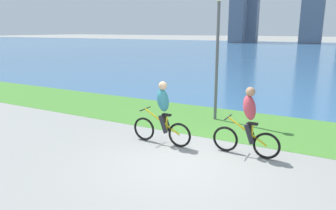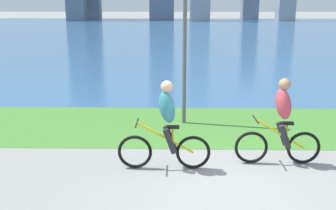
% 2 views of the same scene
% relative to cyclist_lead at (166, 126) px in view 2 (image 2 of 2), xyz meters
% --- Properties ---
extents(ground_plane, '(300.00, 300.00, 0.00)m').
position_rel_cyclist_lead_xyz_m(ground_plane, '(1.03, -0.87, -0.84)').
color(ground_plane, gray).
extents(grass_strip_bayside, '(120.00, 3.44, 0.01)m').
position_rel_cyclist_lead_xyz_m(grass_strip_bayside, '(1.03, 2.72, -0.83)').
color(grass_strip_bayside, '#478433').
rests_on(grass_strip_bayside, ground).
extents(bay_water_surface, '(300.00, 74.03, 0.00)m').
position_rel_cyclist_lead_xyz_m(bay_water_surface, '(1.03, 41.46, -0.84)').
color(bay_water_surface, '#386693').
rests_on(bay_water_surface, ground).
extents(cyclist_lead, '(1.74, 0.52, 1.69)m').
position_rel_cyclist_lead_xyz_m(cyclist_lead, '(0.00, 0.00, 0.00)').
color(cyclist_lead, black).
rests_on(cyclist_lead, ground).
extents(cyclist_trailing, '(1.65, 0.52, 1.68)m').
position_rel_cyclist_lead_xyz_m(cyclist_trailing, '(2.18, 0.29, -0.00)').
color(cyclist_trailing, black).
rests_on(cyclist_trailing, ground).
extents(lamppost_tall, '(0.28, 0.28, 4.12)m').
position_rel_cyclist_lead_xyz_m(lamppost_tall, '(0.39, 2.94, 1.84)').
color(lamppost_tall, '#595960').
rests_on(lamppost_tall, ground).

